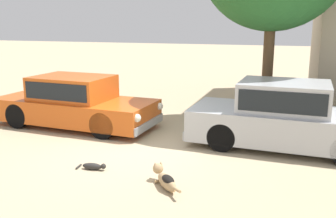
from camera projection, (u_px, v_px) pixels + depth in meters
ground_plane at (131, 146)px, 8.71m from camera, size 80.00×80.00×0.00m
parked_sedan_nearest at (75, 101)px, 10.29m from camera, size 4.64×1.96×1.38m
parked_sedan_second at (284, 115)px, 8.53m from camera, size 4.41×1.95×1.50m
stray_dog_spotted at (165, 179)px, 6.51m from camera, size 0.78×0.84×0.36m
stray_cat at (93, 166)px, 7.32m from camera, size 0.62×0.22×0.15m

